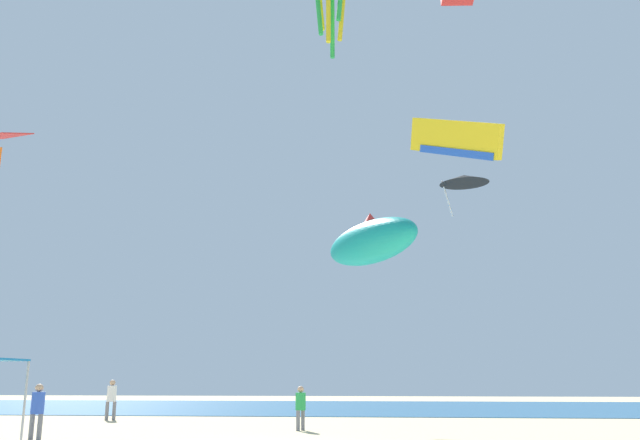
{
  "coord_description": "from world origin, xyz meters",
  "views": [
    {
      "loc": [
        3.7,
        -18.83,
        1.88
      ],
      "look_at": [
        0.99,
        8.85,
        8.53
      ],
      "focal_mm": 37.2,
      "sensor_mm": 36.0,
      "label": 1
    }
  ],
  "objects": [
    {
      "name": "ocean_strip",
      "position": [
        0.0,
        26.83,
        0.01
      ],
      "size": [
        110.0,
        23.18,
        0.03
      ],
      "primitive_type": "cube",
      "color": "#28608C",
      "rests_on": "ground"
    },
    {
      "name": "person_near_tent",
      "position": [
        0.5,
        6.46,
        0.94
      ],
      "size": [
        0.38,
        0.38,
        1.6
      ],
      "rotation": [
        0.0,
        0.0,
        4.16
      ],
      "color": "slate",
      "rests_on": "ground"
    },
    {
      "name": "person_leftmost",
      "position": [
        -7.38,
        2.05,
        1.0
      ],
      "size": [
        0.45,
        0.41,
        1.71
      ],
      "rotation": [
        0.0,
        0.0,
        6.09
      ],
      "color": "slate",
      "rests_on": "ground"
    },
    {
      "name": "person_central",
      "position": [
        -9.04,
        11.88,
        1.06
      ],
      "size": [
        0.48,
        0.43,
        1.81
      ],
      "rotation": [
        0.0,
        0.0,
        0.2
      ],
      "color": "slate",
      "rests_on": "ground"
    },
    {
      "name": "kite_parafoil_yellow",
      "position": [
        6.37,
        4.3,
        10.38
      ],
      "size": [
        3.1,
        3.25,
        2.58
      ],
      "rotation": [
        0.0,
        0.0,
        5.54
      ],
      "color": "yellow"
    },
    {
      "name": "kite_delta_black",
      "position": [
        8.99,
        22.98,
        14.42
      ],
      "size": [
        4.5,
        4.5,
        2.52
      ],
      "rotation": [
        0.0,
        0.0,
        5.58
      ],
      "color": "black"
    },
    {
      "name": "kite_inflatable_teal",
      "position": [
        3.17,
        8.31,
        7.42
      ],
      "size": [
        4.94,
        6.06,
        2.21
      ],
      "rotation": [
        0.0,
        0.0,
        2.17
      ],
      "color": "teal"
    },
    {
      "name": "kite_diamond_red",
      "position": [
        -12.46,
        6.48,
        11.87
      ],
      "size": [
        2.17,
        2.11,
        2.72
      ],
      "rotation": [
        0.0,
        0.0,
        6.02
      ],
      "color": "red"
    }
  ]
}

